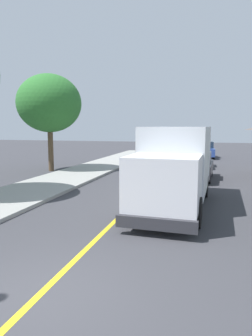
% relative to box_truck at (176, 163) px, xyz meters
% --- Properties ---
extents(ground_plane, '(120.00, 120.00, 0.00)m').
position_rel_box_truck_xyz_m(ground_plane, '(-1.75, -7.51, -1.77)').
color(ground_plane, '#38383D').
extents(centre_line_yellow, '(0.16, 56.00, 0.01)m').
position_rel_box_truck_xyz_m(centre_line_yellow, '(-1.75, 2.49, -1.76)').
color(centre_line_yellow, gold).
rests_on(centre_line_yellow, ground).
extents(box_truck, '(2.64, 7.26, 3.20)m').
position_rel_box_truck_xyz_m(box_truck, '(0.00, 0.00, 0.00)').
color(box_truck, silver).
rests_on(box_truck, ground).
extents(parked_car_near, '(1.98, 4.47, 1.67)m').
position_rel_box_truck_xyz_m(parked_car_near, '(0.54, 6.89, -0.97)').
color(parked_car_near, black).
rests_on(parked_car_near, ground).
extents(parked_car_mid, '(1.99, 4.48, 1.67)m').
position_rel_box_truck_xyz_m(parked_car_mid, '(0.26, 13.12, -0.97)').
color(parked_car_mid, silver).
rests_on(parked_car_mid, ground).
extents(parked_car_far, '(1.97, 4.47, 1.67)m').
position_rel_box_truck_xyz_m(parked_car_far, '(0.77, 20.56, -0.97)').
color(parked_car_far, '#2D4793').
rests_on(parked_car_far, ground).
extents(street_tree_down_block, '(4.54, 4.54, 6.89)m').
position_rel_box_truck_xyz_m(street_tree_down_block, '(-9.84, 7.64, 3.07)').
color(street_tree_down_block, brown).
rests_on(street_tree_down_block, ground).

